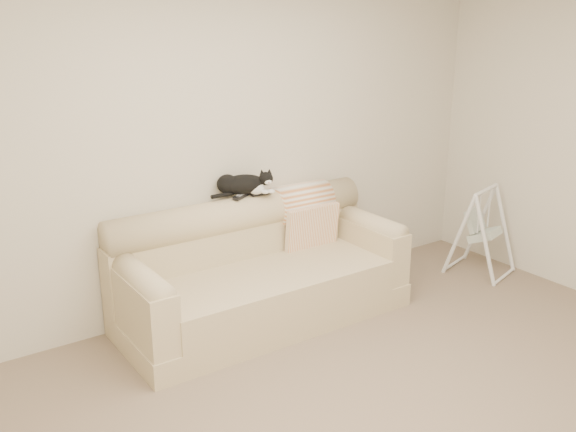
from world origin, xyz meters
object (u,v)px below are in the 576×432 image
object	(u,v)px
remote_b	(261,193)
baby_swing	(482,230)
sofa	(258,274)
remote_a	(241,196)
tuxedo_cat	(243,184)

from	to	relation	value
remote_b	baby_swing	distance (m)	2.10
sofa	remote_a	bearing A→B (deg)	88.69
sofa	tuxedo_cat	distance (m)	0.70
remote_b	baby_swing	world-z (taller)	remote_b
remote_a	baby_swing	world-z (taller)	remote_a
remote_a	baby_swing	size ratio (longest dim) A/B	0.23
remote_b	sofa	bearing A→B (deg)	-127.50
tuxedo_cat	baby_swing	size ratio (longest dim) A/B	0.64
sofa	tuxedo_cat	world-z (taller)	tuxedo_cat
sofa	remote_a	world-z (taller)	remote_a
baby_swing	tuxedo_cat	bearing A→B (deg)	162.87
tuxedo_cat	baby_swing	xyz separation A→B (m)	(2.08, -0.64, -0.60)
sofa	baby_swing	world-z (taller)	sofa
baby_swing	sofa	bearing A→B (deg)	169.80
tuxedo_cat	remote_a	bearing A→B (deg)	-151.00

